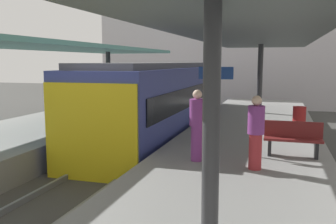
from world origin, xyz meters
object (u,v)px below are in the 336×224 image
at_px(platform_bench, 293,138).
at_px(passenger_near_bench, 256,132).
at_px(passenger_mid_platform, 197,124).
at_px(commuter_train, 162,101).
at_px(platform_sign, 216,89).
at_px(litter_bin, 299,118).

xyz_separation_m(platform_bench, passenger_near_bench, (-0.83, -1.45, 0.38)).
distance_m(passenger_near_bench, passenger_mid_platform, 1.41).
bearing_deg(passenger_near_bench, commuter_train, 122.77).
bearing_deg(platform_sign, passenger_near_bench, -52.62).
height_order(platform_bench, litter_bin, platform_bench).
relative_size(commuter_train, passenger_mid_platform, 7.33).
height_order(platform_sign, litter_bin, platform_sign).
xyz_separation_m(platform_bench, passenger_mid_platform, (-2.20, -1.13, 0.42)).
relative_size(platform_bench, platform_sign, 0.63).
bearing_deg(passenger_near_bench, platform_sign, 127.38).
height_order(commuter_train, platform_sign, commuter_train).
xyz_separation_m(platform_sign, litter_bin, (2.29, 3.88, -1.22)).
relative_size(commuter_train, platform_bench, 8.87).
relative_size(platform_sign, passenger_near_bench, 1.36).
bearing_deg(platform_sign, platform_bench, -1.11).
bearing_deg(platform_sign, passenger_mid_platform, -101.36).
distance_m(platform_sign, litter_bin, 4.67).
xyz_separation_m(passenger_near_bench, passenger_mid_platform, (-1.37, 0.33, 0.04)).
xyz_separation_m(platform_bench, platform_sign, (-1.96, 0.04, 1.16)).
relative_size(commuter_train, litter_bin, 15.52).
distance_m(commuter_train, passenger_mid_platform, 6.84).
bearing_deg(passenger_mid_platform, commuter_train, 114.54).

